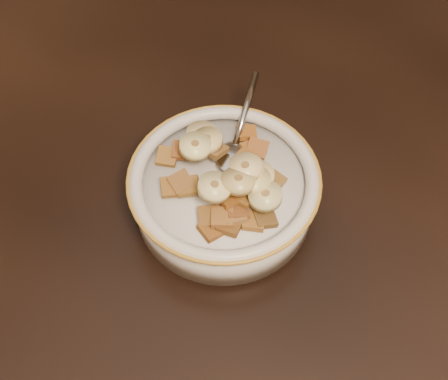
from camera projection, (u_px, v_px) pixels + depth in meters
The scene contains 38 objects.
floor at pixel (284, 369), 1.28m from camera, with size 4.00×4.50×0.10m, color #422816.
table at pixel (343, 162), 0.64m from camera, with size 1.40×0.90×0.04m, color black.
chair at pixel (403, 17), 1.19m from camera, with size 0.41×0.41×0.93m, color #362010.
cereal_bowl at pixel (224, 195), 0.56m from camera, with size 0.18×0.18×0.04m, color beige.
milk at pixel (224, 182), 0.55m from camera, with size 0.15×0.15×0.00m, color silver.
spoon at pixel (232, 157), 0.56m from camera, with size 0.03×0.04×0.01m, color #A0A2A5.
cereal_square_0 at pixel (222, 218), 0.51m from camera, with size 0.02×0.02×0.01m, color brown.
cereal_square_1 at pixel (197, 141), 0.57m from camera, with size 0.02×0.02×0.01m, color brown.
cereal_square_2 at pixel (212, 230), 0.51m from camera, with size 0.02×0.02×0.01m, color brown.
cereal_square_3 at pixel (246, 133), 0.57m from camera, with size 0.02×0.02×0.01m, color #9C531A.
cereal_square_4 at pixel (230, 225), 0.51m from camera, with size 0.02×0.02×0.01m, color brown.
cereal_square_5 at pixel (182, 150), 0.56m from camera, with size 0.02×0.02×0.01m, color brown.
cereal_square_6 at pixel (229, 197), 0.52m from camera, with size 0.02×0.02×0.01m, color brown.
cereal_square_7 at pixel (181, 182), 0.53m from camera, with size 0.02×0.02×0.01m, color brown.
cereal_square_8 at pixel (273, 181), 0.54m from camera, with size 0.02×0.02×0.01m, color brown.
cereal_square_9 at pixel (234, 216), 0.51m from camera, with size 0.02×0.02×0.01m, color olive.
cereal_square_10 at pixel (245, 159), 0.54m from camera, with size 0.02×0.02×0.01m, color brown.
cereal_square_11 at pixel (209, 216), 0.51m from camera, with size 0.02×0.02×0.01m, color brown.
cereal_square_12 at pixel (265, 218), 0.52m from camera, with size 0.02×0.02×0.01m, color brown.
cereal_square_13 at pixel (253, 149), 0.56m from camera, with size 0.02×0.02×0.01m, color #934A1B.
cereal_square_14 at pixel (171, 187), 0.53m from camera, with size 0.02×0.02×0.01m, color brown.
cereal_square_15 at pixel (257, 149), 0.56m from camera, with size 0.02×0.02×0.01m, color #935B2B.
cereal_square_16 at pixel (188, 186), 0.53m from camera, with size 0.02×0.02×0.01m, color brown.
cereal_square_17 at pixel (215, 150), 0.55m from camera, with size 0.02×0.02×0.01m, color brown.
cereal_square_18 at pixel (237, 211), 0.52m from camera, with size 0.02×0.02×0.01m, color brown.
cereal_square_19 at pixel (254, 221), 0.51m from camera, with size 0.02×0.02×0.01m, color brown.
cereal_square_20 at pixel (167, 156), 0.56m from camera, with size 0.02×0.02×0.01m, color olive.
cereal_square_21 at pixel (243, 196), 0.52m from camera, with size 0.02×0.02×0.01m, color brown.
banana_slice_0 at pixel (248, 169), 0.52m from camera, with size 0.03×0.03×0.01m, color tan.
banana_slice_1 at pixel (245, 168), 0.52m from camera, with size 0.03×0.03×0.01m, color #FFE28B.
banana_slice_2 at pixel (239, 181), 0.51m from camera, with size 0.03×0.03×0.01m, color #D6C274.
banana_slice_3 at pixel (207, 141), 0.55m from camera, with size 0.03×0.03×0.01m, color tan.
banana_slice_4 at pixel (254, 180), 0.51m from camera, with size 0.03×0.03×0.01m, color #EAD57E.
banana_slice_5 at pixel (215, 187), 0.50m from camera, with size 0.03×0.03×0.01m, color #E5D482.
banana_slice_6 at pixel (202, 135), 0.56m from camera, with size 0.03×0.03×0.01m, color beige.
banana_slice_7 at pixel (195, 146), 0.54m from camera, with size 0.03×0.03×0.01m, color #FAEB9D.
banana_slice_8 at pixel (265, 196), 0.51m from camera, with size 0.03×0.03×0.01m, color #CEC680.
banana_slice_9 at pixel (258, 176), 0.52m from camera, with size 0.03×0.03×0.01m, color #F3E58C.
Camera 1 is at (0.10, -0.40, 1.24)m, focal length 45.00 mm.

